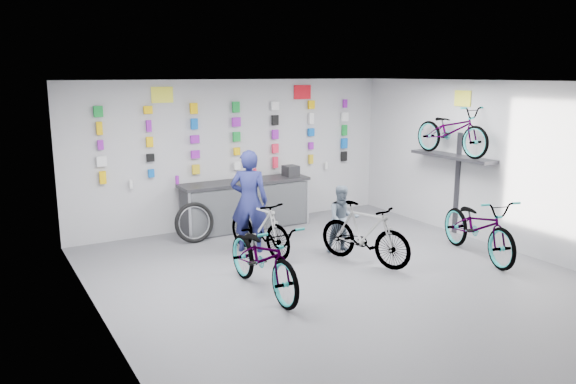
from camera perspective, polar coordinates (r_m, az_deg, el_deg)
floor at (r=8.66m, az=6.08°, el=-9.20°), size 8.00×8.00×0.00m
ceiling at (r=8.08m, az=6.56°, el=11.06°), size 8.00×8.00×0.00m
wall_back at (r=11.66m, az=-5.36°, el=3.94°), size 7.00×0.00×7.00m
wall_left at (r=6.83m, az=-18.17°, el=-2.33°), size 0.00×8.00×8.00m
wall_right at (r=10.66m, az=21.71°, el=2.39°), size 0.00×8.00×8.00m
counter at (r=11.44m, az=-4.30°, el=-1.37°), size 2.70×0.66×1.00m
merch_wall at (r=11.58m, az=-4.97°, el=5.47°), size 5.57×0.08×1.56m
wall_bracket at (r=11.32m, az=16.42°, el=3.08°), size 0.39×1.90×2.00m
sign_left at (r=11.00m, az=-12.66°, el=9.61°), size 0.42×0.02×0.30m
sign_right at (r=12.29m, az=1.47°, el=10.11°), size 0.42×0.02×0.30m
sign_side at (r=11.32m, az=17.31°, el=9.07°), size 0.02×0.40×0.30m
bike_left at (r=8.11m, az=-2.52°, el=-6.62°), size 0.71×2.03×1.07m
bike_center at (r=9.42m, az=7.80°, el=-4.18°), size 1.06×1.78×1.03m
bike_right at (r=10.19m, az=18.80°, el=-3.32°), size 1.23×2.19×1.09m
bike_service at (r=9.84m, az=-2.93°, el=-3.50°), size 0.78×1.71×0.99m
bike_wall at (r=11.19m, az=16.31°, el=6.03°), size 0.63×1.80×0.95m
clerk at (r=9.90m, az=-3.96°, el=-0.93°), size 0.80×0.74×1.82m
customer at (r=9.94m, az=5.59°, el=-2.76°), size 0.68×0.59×1.20m
spare_wheel at (r=10.67m, az=-9.50°, el=-3.09°), size 0.77×0.21×0.77m
register at (r=11.81m, az=0.27°, el=2.18°), size 0.29×0.31×0.22m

